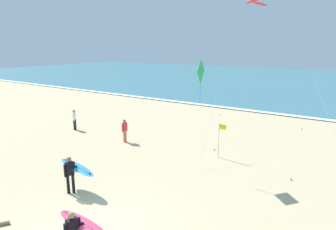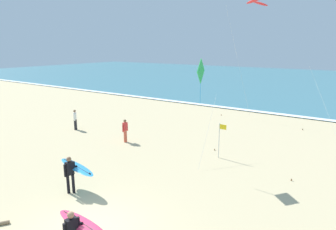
# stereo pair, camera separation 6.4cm
# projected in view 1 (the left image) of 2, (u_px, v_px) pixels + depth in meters

# --- Properties ---
(ocean_water) EXTENTS (160.00, 60.00, 0.08)m
(ocean_water) POSITION_uv_depth(u_px,v_px,m) (321.00, 83.00, 52.73)
(ocean_water) COLOR teal
(ocean_water) RESTS_ON ground
(shoreline_foam) EXTENTS (160.00, 0.84, 0.01)m
(shoreline_foam) POSITION_uv_depth(u_px,v_px,m) (273.00, 113.00, 28.84)
(shoreline_foam) COLOR white
(shoreline_foam) RESTS_ON ocean_water
(surfer_lead) EXTENTS (2.62, 1.08, 1.71)m
(surfer_lead) POSITION_uv_depth(u_px,v_px,m) (78.00, 229.00, 9.03)
(surfer_lead) COLOR black
(surfer_lead) RESTS_ON ground
(surfer_trailing) EXTENTS (2.36, 1.03, 1.71)m
(surfer_trailing) POSITION_uv_depth(u_px,v_px,m) (73.00, 170.00, 13.31)
(surfer_trailing) COLOR black
(surfer_trailing) RESTS_ON ground
(kite_arc_charcoal_far) EXTENTS (3.53, 2.93, 10.42)m
(kite_arc_charcoal_far) POSITION_uv_depth(u_px,v_px,m) (257.00, 1.00, 24.75)
(kite_arc_charcoal_far) COLOR red
(kite_arc_charcoal_far) RESTS_ON ground
(kite_diamond_emerald_low) EXTENTS (0.88, 3.99, 5.82)m
(kite_diamond_emerald_low) POSITION_uv_depth(u_px,v_px,m) (201.00, 75.00, 14.72)
(kite_diamond_emerald_low) COLOR green
(kite_diamond_emerald_low) RESTS_ON ground
(bystander_white_top) EXTENTS (0.37, 0.38, 1.59)m
(bystander_white_top) POSITION_uv_depth(u_px,v_px,m) (74.00, 120.00, 23.28)
(bystander_white_top) COLOR black
(bystander_white_top) RESTS_ON ground
(bystander_red_top) EXTENTS (0.22, 0.50, 1.59)m
(bystander_red_top) POSITION_uv_depth(u_px,v_px,m) (125.00, 131.00, 20.30)
(bystander_red_top) COLOR #D8593F
(bystander_red_top) RESTS_ON ground
(lifeguard_flag) EXTENTS (0.44, 0.05, 2.10)m
(lifeguard_flag) POSITION_uv_depth(u_px,v_px,m) (220.00, 137.00, 17.35)
(lifeguard_flag) COLOR silver
(lifeguard_flag) RESTS_ON ground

